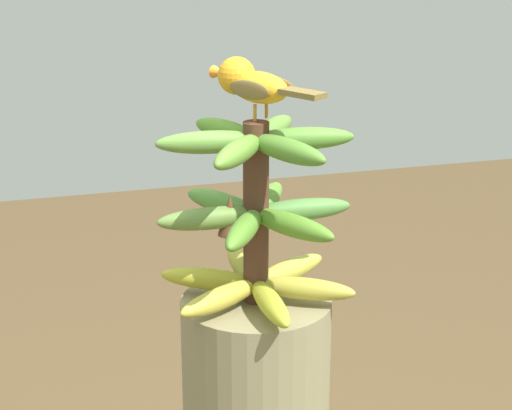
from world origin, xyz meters
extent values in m
cylinder|color=#4C2D1E|center=(0.00, 0.00, 1.21)|extent=(0.04, 0.04, 0.27)
ellipsoid|color=gold|center=(0.07, 0.00, 1.10)|extent=(0.15, 0.03, 0.03)
ellipsoid|color=gold|center=(0.04, 0.06, 1.10)|extent=(0.11, 0.15, 0.03)
ellipsoid|color=#B0AF3D|center=(-0.04, 0.06, 1.10)|extent=(0.10, 0.15, 0.03)
ellipsoid|color=#ACA935|center=(-0.07, 0.00, 1.10)|extent=(0.15, 0.03, 0.03)
ellipsoid|color=#A8A82A|center=(-0.04, -0.06, 1.10)|extent=(0.11, 0.15, 0.03)
ellipsoid|color=gold|center=(0.04, -0.06, 1.10)|extent=(0.10, 0.15, 0.03)
ellipsoid|color=#4E8933|center=(-0.06, -0.03, 1.21)|extent=(0.15, 0.10, 0.03)
ellipsoid|color=olive|center=(0.00, -0.07, 1.21)|extent=(0.03, 0.15, 0.03)
ellipsoid|color=#51842A|center=(0.06, -0.03, 1.21)|extent=(0.15, 0.11, 0.03)
ellipsoid|color=#558829|center=(0.06, 0.03, 1.21)|extent=(0.15, 0.10, 0.03)
ellipsoid|color=#4E813A|center=(0.00, 0.07, 1.21)|extent=(0.03, 0.15, 0.03)
ellipsoid|color=#578D2E|center=(-0.06, 0.03, 1.21)|extent=(0.15, 0.11, 0.03)
ellipsoid|color=#5B8830|center=(0.05, -0.04, 1.32)|extent=(0.14, 0.12, 0.03)
ellipsoid|color=#4F812D|center=(0.06, 0.03, 1.32)|extent=(0.15, 0.09, 0.03)
ellipsoid|color=#50872F|center=(0.01, 0.06, 1.32)|extent=(0.05, 0.16, 0.03)
ellipsoid|color=#578632|center=(-0.05, 0.04, 1.32)|extent=(0.14, 0.12, 0.03)
ellipsoid|color=#518B29|center=(-0.06, -0.03, 1.32)|extent=(0.15, 0.09, 0.03)
ellipsoid|color=#5D8C38|center=(-0.01, -0.06, 1.32)|extent=(0.05, 0.16, 0.03)
cone|color=brown|center=(0.00, -0.04, 1.21)|extent=(0.04, 0.04, 0.06)
cylinder|color=#C68933|center=(-0.02, 0.02, 1.35)|extent=(0.00, 0.00, 0.02)
cylinder|color=#C68933|center=(-0.01, 0.00, 1.35)|extent=(0.00, 0.01, 0.02)
ellipsoid|color=orange|center=(-0.01, 0.01, 1.39)|extent=(0.11, 0.09, 0.04)
ellipsoid|color=brown|center=(-0.02, 0.03, 1.39)|extent=(0.07, 0.05, 0.03)
ellipsoid|color=brown|center=(0.00, -0.01, 1.39)|extent=(0.07, 0.05, 0.03)
cube|color=brown|center=(0.05, 0.05, 1.39)|extent=(0.07, 0.06, 0.01)
sphere|color=orange|center=(-0.05, -0.01, 1.40)|extent=(0.05, 0.05, 0.05)
sphere|color=black|center=(-0.05, -0.03, 1.40)|extent=(0.01, 0.01, 0.01)
cone|color=orange|center=(-0.08, -0.03, 1.40)|extent=(0.03, 0.03, 0.02)
camera|label=1|loc=(1.20, -0.35, 1.63)|focal=64.09mm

